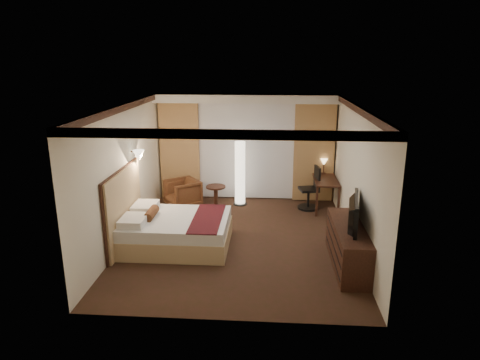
# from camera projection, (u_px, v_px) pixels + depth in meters

# --- Properties ---
(floor) EXTENTS (4.50, 5.50, 0.01)m
(floor) POSITION_uv_depth(u_px,v_px,m) (239.00, 240.00, 8.66)
(floor) COLOR #332313
(floor) RESTS_ON ground
(ceiling) EXTENTS (4.50, 5.50, 0.01)m
(ceiling) POSITION_uv_depth(u_px,v_px,m) (238.00, 106.00, 7.91)
(ceiling) COLOR white
(ceiling) RESTS_ON back_wall
(back_wall) EXTENTS (4.50, 0.02, 2.70)m
(back_wall) POSITION_uv_depth(u_px,v_px,m) (246.00, 147.00, 10.92)
(back_wall) COLOR white
(back_wall) RESTS_ON floor
(left_wall) EXTENTS (0.02, 5.50, 2.70)m
(left_wall) POSITION_uv_depth(u_px,v_px,m) (125.00, 174.00, 8.44)
(left_wall) COLOR white
(left_wall) RESTS_ON floor
(right_wall) EXTENTS (0.02, 5.50, 2.70)m
(right_wall) POSITION_uv_depth(u_px,v_px,m) (356.00, 178.00, 8.13)
(right_wall) COLOR white
(right_wall) RESTS_ON floor
(crown_molding) EXTENTS (4.50, 5.50, 0.12)m
(crown_molding) POSITION_uv_depth(u_px,v_px,m) (238.00, 109.00, 7.93)
(crown_molding) COLOR black
(crown_molding) RESTS_ON ceiling
(soffit) EXTENTS (4.50, 0.50, 0.20)m
(soffit) POSITION_uv_depth(u_px,v_px,m) (246.00, 98.00, 10.33)
(soffit) COLOR white
(soffit) RESTS_ON ceiling
(curtain_sheer) EXTENTS (2.48, 0.04, 2.45)m
(curtain_sheer) POSITION_uv_depth(u_px,v_px,m) (246.00, 152.00, 10.87)
(curtain_sheer) COLOR silver
(curtain_sheer) RESTS_ON back_wall
(curtain_left_drape) EXTENTS (1.00, 0.14, 2.45)m
(curtain_left_drape) POSITION_uv_depth(u_px,v_px,m) (180.00, 151.00, 10.93)
(curtain_left_drape) COLOR tan
(curtain_left_drape) RESTS_ON back_wall
(curtain_right_drape) EXTENTS (1.00, 0.14, 2.45)m
(curtain_right_drape) POSITION_uv_depth(u_px,v_px,m) (314.00, 153.00, 10.70)
(curtain_right_drape) COLOR tan
(curtain_right_drape) RESTS_ON back_wall
(wall_sconce) EXTENTS (0.24, 0.24, 0.24)m
(wall_sconce) POSITION_uv_depth(u_px,v_px,m) (139.00, 155.00, 8.77)
(wall_sconce) COLOR white
(wall_sconce) RESTS_ON left_wall
(bed) EXTENTS (2.02, 1.58, 0.59)m
(bed) POSITION_uv_depth(u_px,v_px,m) (177.00, 231.00, 8.33)
(bed) COLOR white
(bed) RESTS_ON floor
(headboard) EXTENTS (0.12, 1.88, 1.50)m
(headboard) POSITION_uv_depth(u_px,v_px,m) (124.00, 208.00, 8.27)
(headboard) COLOR tan
(headboard) RESTS_ON floor
(armchair) EXTENTS (0.99, 0.99, 0.75)m
(armchair) POSITION_uv_depth(u_px,v_px,m) (182.00, 192.00, 10.49)
(armchair) COLOR #532619
(armchair) RESTS_ON floor
(side_table) EXTENTS (0.48, 0.48, 0.53)m
(side_table) POSITION_uv_depth(u_px,v_px,m) (216.00, 196.00, 10.52)
(side_table) COLOR black
(side_table) RESTS_ON floor
(floor_lamp) EXTENTS (0.34, 0.34, 1.61)m
(floor_lamp) POSITION_uv_depth(u_px,v_px,m) (240.00, 173.00, 10.53)
(floor_lamp) COLOR white
(floor_lamp) RESTS_ON floor
(desk) EXTENTS (0.55, 1.23, 0.75)m
(desk) POSITION_uv_depth(u_px,v_px,m) (325.00, 194.00, 10.37)
(desk) COLOR black
(desk) RESTS_ON floor
(desk_lamp) EXTENTS (0.18, 0.18, 0.34)m
(desk_lamp) POSITION_uv_depth(u_px,v_px,m) (324.00, 167.00, 10.67)
(desk_lamp) COLOR #FFD899
(desk_lamp) RESTS_ON desk
(office_chair) EXTENTS (0.60, 0.60, 1.06)m
(office_chair) POSITION_uv_depth(u_px,v_px,m) (309.00, 188.00, 10.31)
(office_chair) COLOR black
(office_chair) RESTS_ON floor
(dresser) EXTENTS (0.50, 1.90, 0.74)m
(dresser) POSITION_uv_depth(u_px,v_px,m) (348.00, 246.00, 7.53)
(dresser) COLOR black
(dresser) RESTS_ON floor
(television) EXTENTS (0.87, 1.27, 0.15)m
(television) POSITION_uv_depth(u_px,v_px,m) (349.00, 208.00, 7.33)
(television) COLOR black
(television) RESTS_ON dresser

